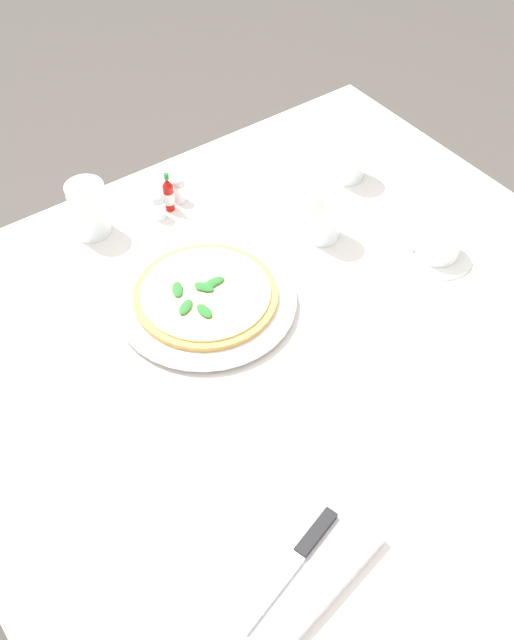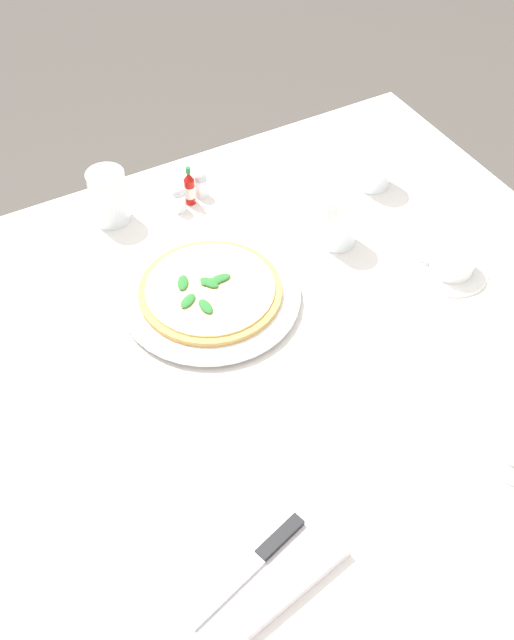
{
  "view_description": "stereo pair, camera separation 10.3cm",
  "coord_description": "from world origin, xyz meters",
  "px_view_note": "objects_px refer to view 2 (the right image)",
  "views": [
    {
      "loc": [
        0.53,
        0.59,
        1.68
      ],
      "look_at": [
        0.04,
        -0.09,
        0.75
      ],
      "focal_mm": 43.13,
      "sensor_mm": 36.0,
      "label": 1
    },
    {
      "loc": [
        0.44,
        0.64,
        1.68
      ],
      "look_at": [
        0.04,
        -0.09,
        0.75
      ],
      "focal_mm": 43.13,
      "sensor_mm": 36.0,
      "label": 2
    }
  ],
  "objects_px": {
    "coffee_cup_far_right": "(453,260)",
    "hot_sauce_bottle": "(190,189)",
    "water_glass_center_back": "(339,222)",
    "dinner_knife": "(252,564)",
    "salt_shaker": "(179,200)",
    "pizza": "(210,290)",
    "water_glass_near_left": "(109,199)",
    "napkin_folded": "(254,567)",
    "water_glass_right_edge": "(374,164)",
    "pizza_plate": "(211,296)",
    "pepper_shaker": "(201,185)"
  },
  "relations": [
    {
      "from": "coffee_cup_far_right",
      "to": "hot_sauce_bottle",
      "type": "distance_m",
      "value": 0.51
    },
    {
      "from": "water_glass_center_back",
      "to": "dinner_knife",
      "type": "height_order",
      "value": "water_glass_center_back"
    },
    {
      "from": "salt_shaker",
      "to": "hot_sauce_bottle",
      "type": "bearing_deg",
      "value": -160.35
    },
    {
      "from": "pizza",
      "to": "water_glass_near_left",
      "type": "bearing_deg",
      "value": -76.54
    },
    {
      "from": "water_glass_center_back",
      "to": "hot_sauce_bottle",
      "type": "xyz_separation_m",
      "value": [
        0.19,
        -0.23,
        -0.01
      ]
    },
    {
      "from": "napkin_folded",
      "to": "water_glass_right_edge",
      "type": "bearing_deg",
      "value": -146.08
    },
    {
      "from": "water_glass_near_left",
      "to": "napkin_folded",
      "type": "distance_m",
      "value": 0.75
    },
    {
      "from": "pizza",
      "to": "water_glass_right_edge",
      "type": "distance_m",
      "value": 0.44
    },
    {
      "from": "coffee_cup_far_right",
      "to": "dinner_knife",
      "type": "distance_m",
      "value": 0.65
    },
    {
      "from": "water_glass_near_left",
      "to": "dinner_knife",
      "type": "xyz_separation_m",
      "value": [
        0.1,
        0.74,
        -0.02
      ]
    },
    {
      "from": "coffee_cup_far_right",
      "to": "salt_shaker",
      "type": "distance_m",
      "value": 0.52
    },
    {
      "from": "napkin_folded",
      "to": "hot_sauce_bottle",
      "type": "xyz_separation_m",
      "value": [
        -0.25,
        -0.71,
        0.02
      ]
    },
    {
      "from": "water_glass_right_edge",
      "to": "salt_shaker",
      "type": "relative_size",
      "value": 1.82
    },
    {
      "from": "water_glass_near_left",
      "to": "water_glass_center_back",
      "type": "relative_size",
      "value": 0.95
    },
    {
      "from": "pizza_plate",
      "to": "dinner_knife",
      "type": "relative_size",
      "value": 1.59
    },
    {
      "from": "pizza_plate",
      "to": "pizza",
      "type": "relative_size",
      "value": 1.26
    },
    {
      "from": "pepper_shaker",
      "to": "water_glass_near_left",
      "type": "bearing_deg",
      "value": -6.06
    },
    {
      "from": "water_glass_right_edge",
      "to": "napkin_folded",
      "type": "bearing_deg",
      "value": 45.07
    },
    {
      "from": "water_glass_center_back",
      "to": "dinner_knife",
      "type": "bearing_deg",
      "value": 47.53
    },
    {
      "from": "pizza",
      "to": "napkin_folded",
      "type": "bearing_deg",
      "value": 70.04
    },
    {
      "from": "dinner_knife",
      "to": "water_glass_right_edge",
      "type": "bearing_deg",
      "value": -151.37
    },
    {
      "from": "water_glass_near_left",
      "to": "water_glass_right_edge",
      "type": "xyz_separation_m",
      "value": [
        -0.49,
        0.15,
        0.0
      ]
    },
    {
      "from": "napkin_folded",
      "to": "pizza_plate",
      "type": "bearing_deg",
      "value": -121.15
    },
    {
      "from": "napkin_folded",
      "to": "salt_shaker",
      "type": "relative_size",
      "value": 4.28
    },
    {
      "from": "pizza_plate",
      "to": "pepper_shaker",
      "type": "distance_m",
      "value": 0.29
    },
    {
      "from": "pizza",
      "to": "pepper_shaker",
      "type": "bearing_deg",
      "value": -112.89
    },
    {
      "from": "pepper_shaker",
      "to": "dinner_knife",
      "type": "bearing_deg",
      "value": 68.8
    },
    {
      "from": "coffee_cup_far_right",
      "to": "napkin_folded",
      "type": "xyz_separation_m",
      "value": [
        0.57,
        0.32,
        -0.02
      ]
    },
    {
      "from": "pizza",
      "to": "water_glass_center_back",
      "type": "bearing_deg",
      "value": -175.64
    },
    {
      "from": "coffee_cup_far_right",
      "to": "salt_shaker",
      "type": "xyz_separation_m",
      "value": [
        0.35,
        -0.38,
        -0.0
      ]
    },
    {
      "from": "coffee_cup_far_right",
      "to": "hot_sauce_bottle",
      "type": "xyz_separation_m",
      "value": [
        0.32,
        -0.39,
        0.01
      ]
    },
    {
      "from": "water_glass_near_left",
      "to": "pizza",
      "type": "bearing_deg",
      "value": 103.46
    },
    {
      "from": "pizza",
      "to": "napkin_folded",
      "type": "distance_m",
      "value": 0.49
    },
    {
      "from": "water_glass_near_left",
      "to": "water_glass_center_back",
      "type": "distance_m",
      "value": 0.43
    },
    {
      "from": "hot_sauce_bottle",
      "to": "salt_shaker",
      "type": "relative_size",
      "value": 1.48
    },
    {
      "from": "coffee_cup_far_right",
      "to": "pepper_shaker",
      "type": "height_order",
      "value": "coffee_cup_far_right"
    },
    {
      "from": "dinner_knife",
      "to": "salt_shaker",
      "type": "bearing_deg",
      "value": -124.05
    },
    {
      "from": "pizza",
      "to": "dinner_knife",
      "type": "distance_m",
      "value": 0.49
    },
    {
      "from": "hot_sauce_bottle",
      "to": "water_glass_right_edge",
      "type": "bearing_deg",
      "value": 160.58
    },
    {
      "from": "pizza_plate",
      "to": "pepper_shaker",
      "type": "xyz_separation_m",
      "value": [
        -0.11,
        -0.26,
        0.01
      ]
    },
    {
      "from": "water_glass_center_back",
      "to": "salt_shaker",
      "type": "bearing_deg",
      "value": -45.93
    },
    {
      "from": "water_glass_center_back",
      "to": "water_glass_right_edge",
      "type": "distance_m",
      "value": 0.19
    },
    {
      "from": "pizza",
      "to": "coffee_cup_far_right",
      "type": "relative_size",
      "value": 1.87
    },
    {
      "from": "pizza_plate",
      "to": "water_glass_center_back",
      "type": "relative_size",
      "value": 2.77
    },
    {
      "from": "water_glass_right_edge",
      "to": "pepper_shaker",
      "type": "relative_size",
      "value": 1.82
    },
    {
      "from": "pepper_shaker",
      "to": "pizza_plate",
      "type": "bearing_deg",
      "value": 67.18
    },
    {
      "from": "pizza_plate",
      "to": "coffee_cup_far_right",
      "type": "distance_m",
      "value": 0.43
    },
    {
      "from": "water_glass_right_edge",
      "to": "water_glass_center_back",
      "type": "bearing_deg",
      "value": 36.23
    },
    {
      "from": "coffee_cup_far_right",
      "to": "pepper_shaker",
      "type": "xyz_separation_m",
      "value": [
        0.29,
        -0.4,
        -0.0
      ]
    },
    {
      "from": "coffee_cup_far_right",
      "to": "dinner_knife",
      "type": "xyz_separation_m",
      "value": [
        0.57,
        0.32,
        -0.0
      ]
    }
  ]
}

